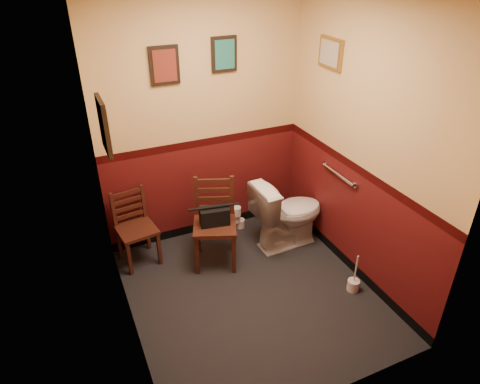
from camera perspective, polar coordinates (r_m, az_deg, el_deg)
name	(u,v)px	position (r m, az deg, el deg)	size (l,w,h in m)	color
floor	(251,294)	(4.24, 1.43, -13.39)	(2.20, 2.40, 0.00)	black
wall_back	(202,121)	(4.48, -5.07, 9.44)	(2.20, 2.70, 0.00)	#521112
wall_front	(342,252)	(2.59, 13.40, -7.82)	(2.20, 2.70, 0.00)	#521112
wall_left	(114,197)	(3.19, -16.41, -0.61)	(2.40, 2.70, 0.00)	#521112
wall_right	(363,146)	(4.02, 16.05, 5.93)	(2.40, 2.70, 0.00)	#521112
grab_bar	(338,174)	(4.34, 12.99, 2.31)	(0.05, 0.56, 0.06)	silver
framed_print_back_a	(164,66)	(4.19, -10.04, 16.27)	(0.28, 0.04, 0.36)	black
framed_print_back_b	(224,54)	(4.36, -2.12, 17.88)	(0.26, 0.04, 0.34)	black
framed_print_left	(104,126)	(3.07, -17.67, 8.41)	(0.04, 0.30, 0.38)	black
framed_print_right	(331,53)	(4.25, 11.98, 17.67)	(0.04, 0.34, 0.28)	olive
toilet	(288,214)	(4.67, 6.42, -2.87)	(0.45, 0.80, 0.78)	white
toilet_brush	(353,284)	(4.37, 14.87, -11.83)	(0.12, 0.12, 0.41)	silver
chair_left	(135,228)	(4.53, -13.78, -4.67)	(0.42, 0.42, 0.79)	#401C13
chair_right	(215,223)	(4.38, -3.38, -4.14)	(0.55, 0.55, 0.92)	#401C13
handbag	(214,216)	(4.28, -3.42, -3.20)	(0.31, 0.19, 0.21)	black
tp_stack	(236,219)	(5.03, -0.60, -3.68)	(0.23, 0.14, 0.31)	silver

